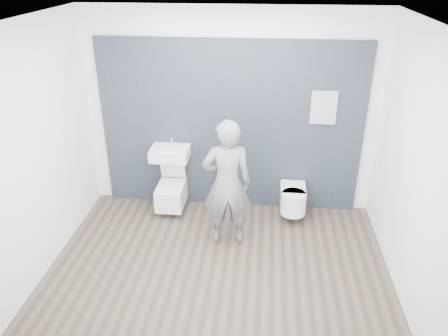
# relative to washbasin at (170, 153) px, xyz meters

# --- Properties ---
(ground) EXTENTS (4.00, 4.00, 0.00)m
(ground) POSITION_rel_washbasin_xyz_m (0.82, -1.24, -0.88)
(ground) COLOR brown
(ground) RESTS_ON ground
(room_shell) EXTENTS (4.00, 4.00, 4.00)m
(room_shell) POSITION_rel_washbasin_xyz_m (0.82, -1.24, 0.86)
(room_shell) COLOR white
(room_shell) RESTS_ON ground
(tile_wall) EXTENTS (3.60, 0.06, 2.40)m
(tile_wall) POSITION_rel_washbasin_xyz_m (0.82, 0.23, -0.88)
(tile_wall) COLOR black
(tile_wall) RESTS_ON ground
(washbasin) EXTENTS (0.52, 0.39, 0.39)m
(washbasin) POSITION_rel_washbasin_xyz_m (0.00, 0.00, 0.00)
(washbasin) COLOR white
(washbasin) RESTS_ON ground
(toilet_square) EXTENTS (0.37, 0.54, 0.72)m
(toilet_square) POSITION_rel_washbasin_xyz_m (0.00, -0.07, -0.60)
(toilet_square) COLOR white
(toilet_square) RESTS_ON ground
(toilet_rounded) EXTENTS (0.35, 0.59, 0.32)m
(toilet_rounded) POSITION_rel_washbasin_xyz_m (1.72, -0.10, -0.57)
(toilet_rounded) COLOR white
(toilet_rounded) RESTS_ON ground
(info_placard) EXTENTS (0.34, 0.03, 0.45)m
(info_placard) POSITION_rel_washbasin_xyz_m (2.05, 0.18, -0.88)
(info_placard) COLOR white
(info_placard) RESTS_ON ground
(visitor) EXTENTS (0.66, 0.48, 1.66)m
(visitor) POSITION_rel_washbasin_xyz_m (0.86, -0.73, -0.05)
(visitor) COLOR gray
(visitor) RESTS_ON ground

